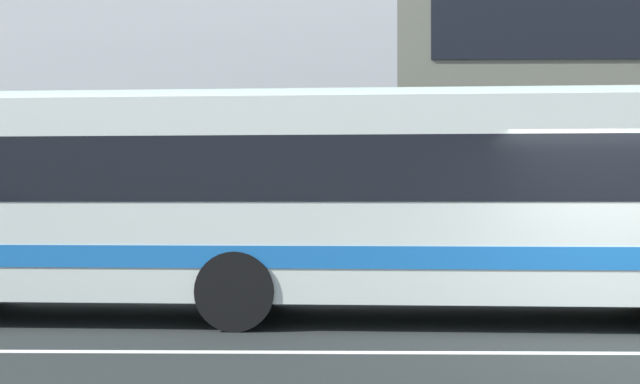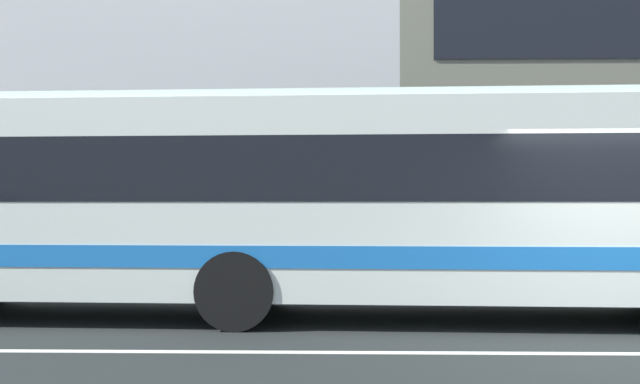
% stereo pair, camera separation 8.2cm
% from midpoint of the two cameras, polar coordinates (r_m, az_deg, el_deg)
% --- Properties ---
extents(apartment_block_left, '(19.35, 8.78, 13.99)m').
position_cam_midpoint_polar(apartment_block_left, '(24.52, -19.04, 11.90)').
color(apartment_block_left, silver).
rests_on(apartment_block_left, ground_plane).
extents(transit_bus, '(12.45, 3.14, 3.06)m').
position_cam_midpoint_polar(transit_bus, '(10.84, -1.35, -0.35)').
color(transit_bus, silver).
rests_on(transit_bus, ground_plane).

